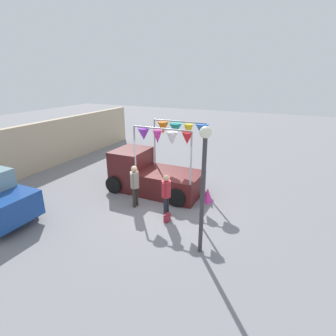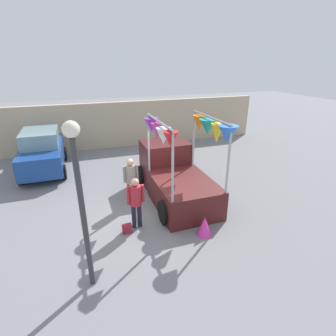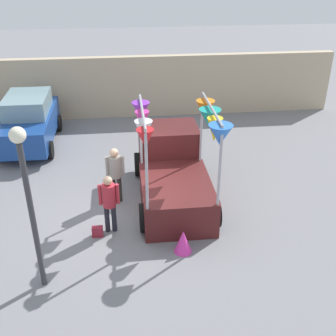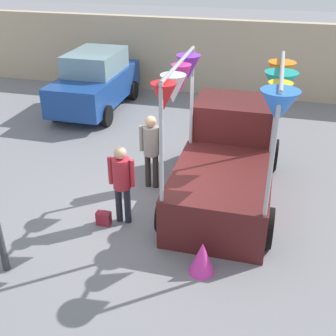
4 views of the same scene
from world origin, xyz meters
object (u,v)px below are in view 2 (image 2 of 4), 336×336
object	(u,v)px
vendor_truck	(174,172)
person_vendor	(131,177)
handbag	(127,229)
parked_car	(42,151)
street_lamp	(79,186)
folded_kite_bundle_magenta	(204,226)
person_customer	(136,198)

from	to	relation	value
vendor_truck	person_vendor	world-z (taller)	vendor_truck
handbag	person_vendor	bearing A→B (deg)	72.72
parked_car	street_lamp	distance (m)	7.94
handbag	folded_kite_bundle_magenta	size ratio (longest dim) A/B	0.47
folded_kite_bundle_magenta	handbag	bearing A→B (deg)	157.91
parked_car	handbag	bearing A→B (deg)	-66.20
person_vendor	person_customer	bearing A→B (deg)	-96.34
person_vendor	street_lamp	xyz separation A→B (m)	(-1.64, -3.26, 1.44)
street_lamp	handbag	bearing A→B (deg)	55.13
vendor_truck	handbag	distance (m)	2.95
person_customer	street_lamp	size ratio (longest dim) A/B	0.43
folded_kite_bundle_magenta	vendor_truck	bearing A→B (deg)	88.63
handbag	street_lamp	distance (m)	3.06
parked_car	person_vendor	world-z (taller)	parked_car
vendor_truck	person_customer	world-z (taller)	vendor_truck
vendor_truck	person_customer	distance (m)	2.45
parked_car	vendor_truck	bearing A→B (deg)	-40.91
handbag	person_customer	bearing A→B (deg)	29.74
handbag	folded_kite_bundle_magenta	world-z (taller)	folded_kite_bundle_magenta
person_vendor	vendor_truck	bearing A→B (deg)	6.58
street_lamp	parked_car	bearing A→B (deg)	101.31
person_vendor	handbag	size ratio (longest dim) A/B	6.11
parked_car	street_lamp	bearing A→B (deg)	-78.69
parked_car	folded_kite_bundle_magenta	size ratio (longest dim) A/B	6.67
person_customer	handbag	bearing A→B (deg)	-150.26
street_lamp	vendor_truck	bearing A→B (deg)	46.22
person_vendor	street_lamp	distance (m)	3.92
person_customer	street_lamp	bearing A→B (deg)	-129.10
street_lamp	person_customer	bearing A→B (deg)	50.90
parked_car	person_vendor	distance (m)	5.40
parked_car	person_vendor	size ratio (longest dim) A/B	2.34
person_vendor	street_lamp	bearing A→B (deg)	-116.69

